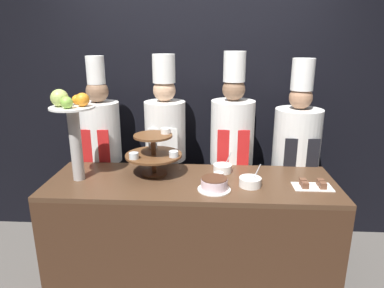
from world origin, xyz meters
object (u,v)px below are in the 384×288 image
Objects in this scene: fruit_pedestal at (72,121)px; cup_white at (219,176)px; tiered_stand at (154,152)px; chef_center_right at (232,149)px; chef_left at (102,149)px; cake_round at (214,184)px; cake_square_tray at (313,185)px; serving_bowl_far at (223,168)px; chef_right at (295,155)px; serving_bowl_near at (250,182)px; chef_center_left at (166,147)px.

cup_white is at bearing 3.58° from fruit_pedestal.
cup_white is (0.49, -0.07, -0.16)m from tiered_stand.
chef_center_right is (0.12, 0.48, 0.06)m from cup_white.
cup_white is at bearing -25.23° from chef_left.
cake_round is 0.69m from cake_square_tray.
cake_square_tray is at bearing -22.72° from serving_bowl_far.
fruit_pedestal is 1.33m from chef_center_right.
chef_center_right is (0.16, 0.68, 0.04)m from cake_round.
chef_left reaches higher than chef_right.
tiered_stand is 0.64× the size of fruit_pedestal.
cake_round is 1.21m from chef_left.
serving_bowl_far is (0.52, 0.07, -0.15)m from tiered_stand.
serving_bowl_near reaches higher than serving_bowl_far.
chef_right is (0.55, -0.00, -0.05)m from chef_center_right.
fruit_pedestal is 1.84m from chef_right.
chef_left is (0.01, 0.55, -0.38)m from fruit_pedestal.
cake_round is at bearing -101.15° from serving_bowl_far.
chef_center_right is at bearing 75.47° from serving_bowl_far.
chef_left is 1.01× the size of chef_right.
tiered_stand is 1.24m from chef_right.
chef_left is 1.15m from chef_center_right.
chef_center_left is (-0.46, 0.48, 0.06)m from cup_white.
serving_bowl_near is at bearing 17.42° from cake_round.
chef_center_right is (0.09, 0.34, 0.05)m from serving_bowl_far.
cup_white is at bearing 151.97° from serving_bowl_near.
chef_center_left is (-0.42, 0.68, 0.05)m from cake_round.
tiered_stand is 0.69m from chef_left.
fruit_pedestal is at bearing -165.99° from tiered_stand.
fruit_pedestal is at bearing -168.94° from serving_bowl_far.
cake_square_tray is at bearing 0.23° from serving_bowl_near.
cup_white is 0.04× the size of chef_right.
cup_white is 1.14m from chef_left.
cake_round reaches higher than cake_square_tray.
serving_bowl_near is 0.09× the size of chef_left.
fruit_pedestal reaches higher than serving_bowl_near.
chef_right is (1.70, -0.00, -0.03)m from chef_left.
serving_bowl_far is at bearing 78.85° from cake_round.
tiered_stand is at bearing -37.41° from chef_left.
chef_right is at bearing 53.03° from serving_bowl_near.
chef_center_right is at bearing 34.04° from tiered_stand.
cake_round is 0.35m from serving_bowl_far.
cup_white is at bearing -144.22° from chef_right.
cake_square_tray is 0.15× the size of chef_right.
cake_round is 0.13× the size of chef_center_left.
fruit_pedestal reaches higher than cup_white.
serving_bowl_far is at bearing -34.80° from chef_center_left.
chef_center_left is 0.99× the size of chef_center_right.
serving_bowl_far is 0.72m from chef_right.
chef_right is (1.71, 0.55, -0.41)m from fruit_pedestal.
cup_white and cake_square_tray have the same top height.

